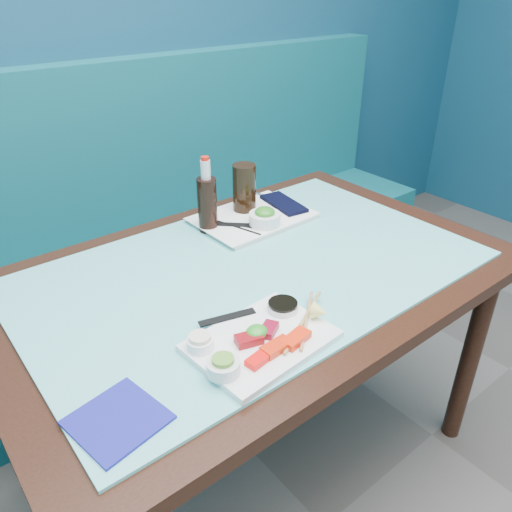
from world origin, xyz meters
TOP-DOWN VIEW (x-y plane):
  - booth_bench at (0.00, 2.29)m, footprint 3.00×0.56m
  - dining_table at (0.00, 1.45)m, footprint 1.40×0.90m
  - glass_top at (0.00, 1.45)m, footprint 1.22×0.76m
  - sashimi_plate at (-0.19, 1.19)m, footprint 0.31×0.24m
  - salmon_left at (-0.24, 1.13)m, footprint 0.06×0.04m
  - salmon_mid at (-0.19, 1.14)m, footprint 0.07×0.04m
  - salmon_right at (-0.14, 1.13)m, footprint 0.07×0.05m
  - tuna_left at (-0.22, 1.19)m, footprint 0.07×0.05m
  - tuna_right at (-0.16, 1.19)m, footprint 0.06×0.05m
  - seaweed_garnish at (-0.19, 1.20)m, footprint 0.06×0.06m
  - ramekin_wasabi at (-0.31, 1.15)m, footprint 0.09×0.09m
  - wasabi_fill at (-0.31, 1.15)m, footprint 0.06×0.06m
  - ramekin_ginger at (-0.31, 1.24)m, footprint 0.06×0.06m
  - ginger_fill at (-0.31, 1.24)m, footprint 0.06×0.06m
  - soy_dish at (-0.08, 1.24)m, footprint 0.09×0.09m
  - soy_fill at (-0.08, 1.24)m, footprint 0.08×0.08m
  - lemon_wedge at (-0.04, 1.16)m, footprint 0.05×0.05m
  - chopstick_sleeve at (-0.20, 1.29)m, footprint 0.14×0.06m
  - wooden_chopstick_a at (-0.08, 1.17)m, footprint 0.22×0.12m
  - wooden_chopstick_b at (-0.07, 1.17)m, footprint 0.17×0.15m
  - serving_tray at (0.18, 1.69)m, footprint 0.36×0.27m
  - paper_placemat at (0.18, 1.69)m, footprint 0.37×0.27m
  - seaweed_bowl at (0.17, 1.61)m, footprint 0.12×0.12m
  - seaweed_salad at (0.17, 1.61)m, footprint 0.07×0.07m
  - cola_glass at (0.19, 1.74)m, footprint 0.08×0.08m
  - navy_pouch at (0.32, 1.69)m, footprint 0.10×0.19m
  - fork at (0.31, 1.79)m, footprint 0.04×0.08m
  - black_chopstick_a at (0.08, 1.68)m, footprint 0.07×0.23m
  - black_chopstick_b at (0.09, 1.68)m, footprint 0.10×0.18m
  - tray_sleeve at (0.09, 1.68)m, footprint 0.13×0.13m
  - cola_bottle_body at (0.03, 1.72)m, footprint 0.07×0.07m
  - cola_bottle_neck at (0.03, 1.72)m, footprint 0.04×0.04m
  - cola_bottle_cap at (0.03, 1.72)m, footprint 0.03×0.03m
  - blue_napkin at (-0.52, 1.18)m, footprint 0.17×0.17m

SIDE VIEW (x-z plane):
  - booth_bench at x=0.00m, z-range -0.21..0.96m
  - dining_table at x=0.00m, z-range 0.29..1.04m
  - glass_top at x=0.00m, z-range 0.75..0.76m
  - blue_napkin at x=-0.52m, z-range 0.76..0.76m
  - serving_tray at x=0.18m, z-range 0.76..0.77m
  - sashimi_plate at x=-0.19m, z-range 0.76..0.77m
  - paper_placemat at x=0.18m, z-range 0.77..0.77m
  - tray_sleeve at x=0.09m, z-range 0.77..0.78m
  - black_chopstick_b at x=0.09m, z-range 0.77..0.78m
  - black_chopstick_a at x=0.08m, z-range 0.77..0.78m
  - chopstick_sleeve at x=-0.20m, z-range 0.77..0.78m
  - fork at x=0.31m, z-range 0.77..0.78m
  - wooden_chopstick_b at x=-0.07m, z-range 0.77..0.78m
  - wooden_chopstick_a at x=-0.08m, z-range 0.77..0.78m
  - navy_pouch at x=0.32m, z-range 0.77..0.79m
  - soy_dish at x=-0.08m, z-range 0.77..0.79m
  - salmon_left at x=-0.24m, z-range 0.77..0.79m
  - tuna_right at x=-0.16m, z-range 0.77..0.79m
  - salmon_mid at x=-0.19m, z-range 0.77..0.79m
  - salmon_right at x=-0.14m, z-range 0.77..0.79m
  - tuna_left at x=-0.22m, z-range 0.77..0.79m
  - ramekin_ginger at x=-0.31m, z-range 0.77..0.80m
  - seaweed_garnish at x=-0.19m, z-range 0.77..0.80m
  - ramekin_wasabi at x=-0.31m, z-range 0.77..0.80m
  - seaweed_bowl at x=0.17m, z-range 0.77..0.81m
  - soy_fill at x=-0.08m, z-range 0.79..0.79m
  - lemon_wedge at x=-0.04m, z-range 0.77..0.82m
  - ginger_fill at x=-0.31m, z-range 0.80..0.81m
  - wasabi_fill at x=-0.31m, z-range 0.80..0.81m
  - seaweed_salad at x=0.17m, z-range 0.80..0.83m
  - cola_bottle_body at x=0.03m, z-range 0.76..0.93m
  - cola_glass at x=0.19m, z-range 0.77..0.93m
  - cola_bottle_neck at x=0.03m, z-range 0.93..0.98m
  - cola_bottle_cap at x=0.03m, z-range 0.98..1.00m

